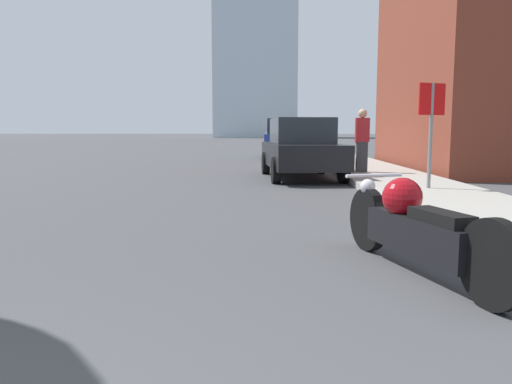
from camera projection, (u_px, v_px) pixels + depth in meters
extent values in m
cube|color=#9E998E|center=(306.00, 145.00, 40.31)|extent=(2.26, 240.00, 0.15)
cylinder|color=black|center=(368.00, 219.00, 5.24)|extent=(0.28, 0.66, 0.66)
cylinder|color=black|center=(494.00, 264.00, 3.48)|extent=(0.28, 0.66, 0.66)
cube|color=black|center=(418.00, 236.00, 4.36)|extent=(0.63, 1.41, 0.33)
sphere|color=#9E0C14|center=(402.00, 197.00, 4.59)|extent=(0.37, 0.37, 0.37)
cube|color=black|center=(441.00, 217.00, 4.05)|extent=(0.39, 0.67, 0.10)
sphere|color=silver|center=(368.00, 187.00, 5.23)|extent=(0.16, 0.16, 0.16)
cylinder|color=silver|center=(374.00, 175.00, 5.09)|extent=(0.60, 0.21, 0.04)
cube|color=black|center=(301.00, 155.00, 13.20)|extent=(2.13, 4.44, 0.61)
cube|color=#23282D|center=(301.00, 131.00, 13.13)|extent=(1.65, 2.19, 0.66)
cylinder|color=black|center=(266.00, 163.00, 14.50)|extent=(0.26, 0.66, 0.64)
cylinder|color=black|center=(321.00, 163.00, 14.62)|extent=(0.26, 0.66, 0.64)
cylinder|color=black|center=(276.00, 170.00, 11.86)|extent=(0.26, 0.66, 0.64)
cylinder|color=black|center=(344.00, 170.00, 11.98)|extent=(0.26, 0.66, 0.64)
cube|color=#1E3899|center=(283.00, 142.00, 23.34)|extent=(1.73, 4.01, 0.75)
cube|color=#23282D|center=(283.00, 126.00, 23.25)|extent=(1.46, 1.93, 0.71)
cylinder|color=black|center=(266.00, 149.00, 24.64)|extent=(0.20, 0.69, 0.69)
cylinder|color=black|center=(298.00, 149.00, 24.60)|extent=(0.20, 0.69, 0.69)
cylinder|color=black|center=(265.00, 151.00, 22.18)|extent=(0.20, 0.69, 0.69)
cylinder|color=black|center=(302.00, 151.00, 22.13)|extent=(0.20, 0.69, 0.69)
cube|color=#BCBCC1|center=(281.00, 139.00, 35.99)|extent=(2.08, 4.41, 0.71)
cube|color=#23282D|center=(281.00, 129.00, 35.90)|extent=(1.61, 2.18, 0.70)
cylinder|color=black|center=(272.00, 143.00, 37.43)|extent=(0.26, 0.66, 0.64)
cylinder|color=black|center=(293.00, 143.00, 37.24)|extent=(0.26, 0.66, 0.64)
cylinder|color=black|center=(268.00, 144.00, 34.82)|extent=(0.26, 0.66, 0.64)
cylinder|color=black|center=(291.00, 144.00, 34.63)|extent=(0.26, 0.66, 0.64)
cube|color=gold|center=(277.00, 137.00, 48.45)|extent=(1.98, 4.26, 0.65)
cube|color=#23282D|center=(277.00, 130.00, 48.37)|extent=(1.63, 2.07, 0.57)
cylinder|color=black|center=(268.00, 140.00, 49.83)|extent=(0.22, 0.71, 0.71)
cylinder|color=black|center=(286.00, 140.00, 49.73)|extent=(0.22, 0.71, 0.71)
cylinder|color=black|center=(267.00, 140.00, 47.25)|extent=(0.22, 0.71, 0.71)
cylinder|color=black|center=(286.00, 140.00, 47.15)|extent=(0.22, 0.71, 0.71)
cube|color=silver|center=(274.00, 135.00, 59.28)|extent=(2.00, 4.63, 0.71)
cube|color=#23282D|center=(274.00, 130.00, 59.20)|extent=(1.61, 2.26, 0.60)
cylinder|color=black|center=(267.00, 138.00, 60.78)|extent=(0.24, 0.71, 0.70)
cylinder|color=black|center=(281.00, 138.00, 60.66)|extent=(0.24, 0.71, 0.70)
cylinder|color=black|center=(266.00, 138.00, 57.99)|extent=(0.24, 0.71, 0.70)
cylinder|color=black|center=(281.00, 138.00, 57.87)|extent=(0.24, 0.71, 0.70)
cylinder|color=slate|center=(431.00, 136.00, 9.58)|extent=(0.07, 0.07, 2.00)
cube|color=red|center=(432.00, 99.00, 9.49)|extent=(0.57, 0.26, 0.60)
cube|color=#38383D|center=(362.00, 157.00, 13.39)|extent=(0.29, 0.20, 0.81)
cube|color=#B22328|center=(362.00, 130.00, 13.30)|extent=(0.36, 0.20, 0.64)
sphere|color=tan|center=(363.00, 113.00, 13.25)|extent=(0.24, 0.24, 0.24)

